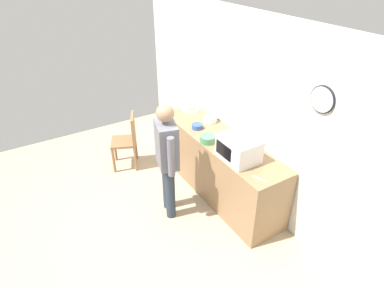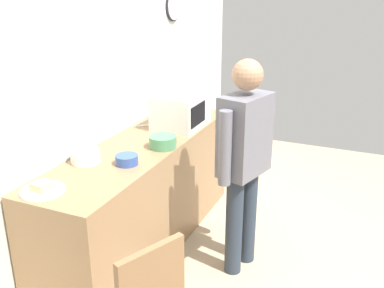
% 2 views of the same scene
% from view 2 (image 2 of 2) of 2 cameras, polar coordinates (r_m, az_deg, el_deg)
% --- Properties ---
extents(ground_plane, '(6.00, 6.00, 0.00)m').
position_cam_2_polar(ground_plane, '(3.66, 12.09, -16.13)').
color(ground_plane, tan).
extents(back_wall, '(5.40, 0.13, 2.60)m').
position_cam_2_polar(back_wall, '(3.68, -11.48, 6.67)').
color(back_wall, silver).
rests_on(back_wall, ground_plane).
extents(kitchen_counter, '(2.33, 0.62, 0.93)m').
position_cam_2_polar(kitchen_counter, '(3.74, -6.21, -6.58)').
color(kitchen_counter, '#93704C').
rests_on(kitchen_counter, ground_plane).
extents(microwave, '(0.50, 0.39, 0.30)m').
position_cam_2_polar(microwave, '(3.91, -1.46, 4.42)').
color(microwave, silver).
rests_on(microwave, kitchen_counter).
extents(sandwich_plate, '(0.28, 0.28, 0.07)m').
position_cam_2_polar(sandwich_plate, '(2.88, -18.82, -5.56)').
color(sandwich_plate, white).
rests_on(sandwich_plate, kitchen_counter).
extents(salad_bowl, '(0.22, 0.22, 0.09)m').
position_cam_2_polar(salad_bowl, '(3.43, -3.82, 0.29)').
color(salad_bowl, '#4C8E60').
rests_on(salad_bowl, kitchen_counter).
extents(cereal_bowl, '(0.21, 0.21, 0.09)m').
position_cam_2_polar(cereal_bowl, '(3.24, -13.66, -1.55)').
color(cereal_bowl, white).
rests_on(cereal_bowl, kitchen_counter).
extents(mixing_bowl, '(0.16, 0.16, 0.07)m').
position_cam_2_polar(mixing_bowl, '(3.15, -8.46, -2.03)').
color(mixing_bowl, '#33519E').
rests_on(mixing_bowl, kitchen_counter).
extents(fork_utensil, '(0.14, 0.13, 0.01)m').
position_cam_2_polar(fork_utensil, '(3.98, -6.06, 2.41)').
color(fork_utensil, silver).
rests_on(fork_utensil, kitchen_counter).
extents(spoon_utensil, '(0.17, 0.07, 0.01)m').
position_cam_2_polar(spoon_utensil, '(4.34, 1.82, 4.05)').
color(spoon_utensil, silver).
rests_on(spoon_utensil, kitchen_counter).
extents(person_standing, '(0.57, 0.34, 1.66)m').
position_cam_2_polar(person_standing, '(3.24, 6.78, -1.22)').
color(person_standing, '#283342').
rests_on(person_standing, ground_plane).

